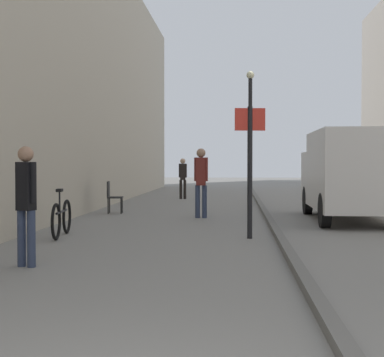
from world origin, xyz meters
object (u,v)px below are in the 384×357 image
(pedestrian_far_crossing, at_px, (183,176))
(delivery_van, at_px, (349,173))
(pedestrian_main_foreground, at_px, (201,178))
(bicycle_leaning, at_px, (62,218))
(pedestrian_mid_block, at_px, (26,197))
(lamp_post, at_px, (250,128))
(cafe_chair_near_window, at_px, (112,195))
(street_sign_post, at_px, (250,160))

(pedestrian_far_crossing, distance_m, delivery_van, 9.65)
(pedestrian_main_foreground, distance_m, bicycle_leaning, 4.87)
(pedestrian_mid_block, distance_m, lamp_post, 13.20)
(delivery_van, bearing_deg, pedestrian_main_foreground, 173.88)
(pedestrian_far_crossing, relative_size, delivery_van, 0.33)
(pedestrian_far_crossing, height_order, cafe_chair_near_window, pedestrian_far_crossing)
(pedestrian_mid_block, distance_m, bicycle_leaning, 3.37)
(lamp_post, distance_m, cafe_chair_near_window, 6.21)
(pedestrian_mid_block, relative_size, cafe_chair_near_window, 1.85)
(pedestrian_main_foreground, height_order, lamp_post, lamp_post)
(delivery_van, relative_size, cafe_chair_near_window, 5.29)
(pedestrian_mid_block, height_order, delivery_van, delivery_van)
(street_sign_post, distance_m, bicycle_leaning, 3.96)
(delivery_van, xyz_separation_m, bicycle_leaning, (-6.42, -3.62, -0.85))
(street_sign_post, relative_size, lamp_post, 0.55)
(pedestrian_mid_block, relative_size, delivery_van, 0.35)
(delivery_van, bearing_deg, pedestrian_mid_block, -130.08)
(lamp_post, bearing_deg, cafe_chair_near_window, -135.33)
(street_sign_post, height_order, cafe_chair_near_window, street_sign_post)
(pedestrian_main_foreground, xyz_separation_m, pedestrian_far_crossing, (-1.21, 7.77, -0.13))
(pedestrian_mid_block, xyz_separation_m, cafe_chair_near_window, (-0.60, 8.51, -0.46))
(delivery_van, bearing_deg, lamp_post, 113.29)
(pedestrian_mid_block, bearing_deg, lamp_post, -86.83)
(delivery_van, xyz_separation_m, lamp_post, (-2.39, 5.71, 1.49))
(pedestrian_far_crossing, relative_size, cafe_chair_near_window, 1.76)
(cafe_chair_near_window, bearing_deg, pedestrian_main_foreground, 60.35)
(pedestrian_main_foreground, relative_size, pedestrian_far_crossing, 1.14)
(lamp_post, relative_size, cafe_chair_near_window, 5.06)
(street_sign_post, bearing_deg, cafe_chair_near_window, -60.11)
(pedestrian_mid_block, distance_m, cafe_chair_near_window, 8.54)
(delivery_van, height_order, street_sign_post, street_sign_post)
(lamp_post, xyz_separation_m, bicycle_leaning, (-4.03, -9.33, -2.34))
(pedestrian_far_crossing, distance_m, cafe_chair_near_window, 6.78)
(street_sign_post, relative_size, bicycle_leaning, 1.47)
(delivery_van, distance_m, lamp_post, 6.37)
(pedestrian_main_foreground, height_order, pedestrian_mid_block, pedestrian_main_foreground)
(bicycle_leaning, relative_size, cafe_chair_near_window, 1.88)
(bicycle_leaning, bearing_deg, pedestrian_main_foreground, 52.10)
(delivery_van, height_order, lamp_post, lamp_post)
(bicycle_leaning, bearing_deg, cafe_chair_near_window, 85.62)
(street_sign_post, xyz_separation_m, bicycle_leaning, (-3.78, -0.03, -1.16))
(pedestrian_far_crossing, xyz_separation_m, lamp_post, (2.66, -2.51, 1.77))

